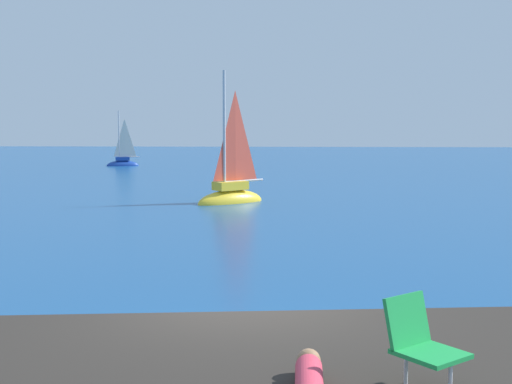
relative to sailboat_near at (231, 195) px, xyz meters
name	(u,v)px	position (x,y,z in m)	size (l,w,h in m)	color
ground_plane	(246,378)	(1.88, -19.21, -0.32)	(160.00, 160.00, 0.00)	navy
boulder_seaward	(151,381)	(0.65, -19.37, -0.32)	(0.76, 0.61, 0.42)	#2C2420
boulder_inland	(370,380)	(3.51, -19.21, -0.32)	(1.48, 1.19, 0.82)	#272A25
sailboat_near	(231,195)	(0.00, 0.00, 0.00)	(3.08, 2.80, 5.93)	yellow
sailboat_far	(123,163)	(-10.12, 22.59, -0.08)	(2.50, 1.39, 4.52)	#193D99
beach_chair	(420,340)	(3.56, -22.14, 1.19)	(0.75, 0.76, 0.80)	green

